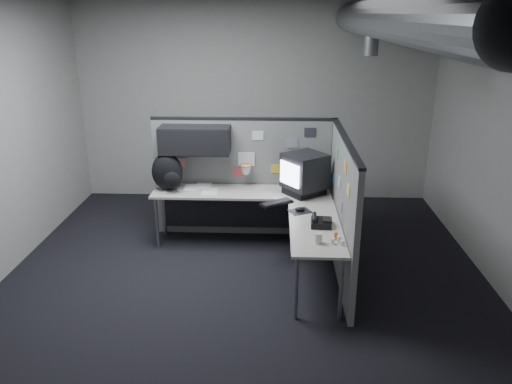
{
  "coord_description": "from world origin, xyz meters",
  "views": [
    {
      "loc": [
        0.34,
        -5.1,
        2.91
      ],
      "look_at": [
        0.12,
        0.35,
        0.95
      ],
      "focal_mm": 35.0,
      "sensor_mm": 36.0,
      "label": 1
    }
  ],
  "objects_px": {
    "keyboard": "(276,203)",
    "backpack": "(168,173)",
    "desk": "(260,208)",
    "monitor": "(305,173)",
    "phone": "(321,222)"
  },
  "relations": [
    {
      "from": "keyboard",
      "to": "backpack",
      "type": "xyz_separation_m",
      "value": [
        -1.41,
        0.46,
        0.22
      ]
    },
    {
      "from": "desk",
      "to": "monitor",
      "type": "bearing_deg",
      "value": 20.97
    },
    {
      "from": "monitor",
      "to": "keyboard",
      "type": "height_order",
      "value": "monitor"
    },
    {
      "from": "desk",
      "to": "monitor",
      "type": "distance_m",
      "value": 0.71
    },
    {
      "from": "desk",
      "to": "phone",
      "type": "height_order",
      "value": "phone"
    },
    {
      "from": "keyboard",
      "to": "phone",
      "type": "height_order",
      "value": "phone"
    },
    {
      "from": "monitor",
      "to": "keyboard",
      "type": "distance_m",
      "value": 0.58
    },
    {
      "from": "monitor",
      "to": "phone",
      "type": "distance_m",
      "value": 1.05
    },
    {
      "from": "keyboard",
      "to": "monitor",
      "type": "bearing_deg",
      "value": 57.22
    },
    {
      "from": "phone",
      "to": "backpack",
      "type": "distance_m",
      "value": 2.18
    },
    {
      "from": "desk",
      "to": "keyboard",
      "type": "height_order",
      "value": "keyboard"
    },
    {
      "from": "desk",
      "to": "monitor",
      "type": "xyz_separation_m",
      "value": [
        0.56,
        0.21,
        0.39
      ]
    },
    {
      "from": "keyboard",
      "to": "phone",
      "type": "distance_m",
      "value": 0.79
    },
    {
      "from": "monitor",
      "to": "keyboard",
      "type": "bearing_deg",
      "value": -123.91
    },
    {
      "from": "backpack",
      "to": "keyboard",
      "type": "bearing_deg",
      "value": -31.25
    }
  ]
}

